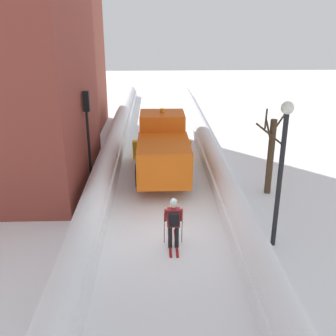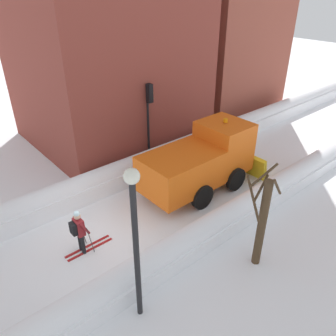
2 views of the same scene
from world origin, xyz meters
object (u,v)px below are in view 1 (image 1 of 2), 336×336
object	(u,v)px
skier	(174,221)
street_lamp	(282,158)
plow_truck	(163,149)
bare_tree_near	(270,154)
traffic_light_pole	(87,120)

from	to	relation	value
skier	street_lamp	distance (m)	4.02
plow_truck	street_lamp	size ratio (longest dim) A/B	1.22
street_lamp	bare_tree_near	bearing A→B (deg)	77.17
plow_truck	skier	distance (m)	6.34
skier	street_lamp	bearing A→B (deg)	1.09
plow_truck	street_lamp	bearing A→B (deg)	-59.99
traffic_light_pole	bare_tree_near	xyz separation A→B (m)	(7.99, -1.65, -1.19)
skier	bare_tree_near	size ratio (longest dim) A/B	0.49
skier	street_lamp	world-z (taller)	street_lamp
plow_truck	traffic_light_pole	distance (m)	3.75
plow_truck	bare_tree_near	size ratio (longest dim) A/B	1.62
skier	plow_truck	bearing A→B (deg)	91.85
plow_truck	traffic_light_pole	size ratio (longest dim) A/B	1.40
street_lamp	skier	bearing A→B (deg)	-178.91
plow_truck	skier	bearing A→B (deg)	-88.15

